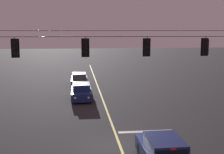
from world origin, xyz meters
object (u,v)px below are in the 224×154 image
(traffic_light_centre, at_px, (147,47))
(traffic_light_right_inner, at_px, (206,47))
(traffic_light_left_inner, at_px, (85,48))
(car_oncoming_lead, at_px, (81,92))
(car_oncoming_trailing, at_px, (79,80))
(car_waiting_near_lane, at_px, (164,153))
(traffic_light_leftmost, at_px, (15,48))

(traffic_light_centre, bearing_deg, traffic_light_right_inner, 0.00)
(traffic_light_left_inner, relative_size, car_oncoming_lead, 0.28)
(traffic_light_centre, xyz_separation_m, traffic_light_right_inner, (3.70, 0.00, 0.00))
(car_oncoming_trailing, bearing_deg, traffic_light_left_inner, -88.85)
(traffic_light_left_inner, height_order, car_waiting_near_lane, traffic_light_left_inner)
(traffic_light_leftmost, xyz_separation_m, traffic_light_right_inner, (11.50, 0.00, 0.00))
(traffic_light_right_inner, bearing_deg, traffic_light_centre, 180.00)
(traffic_light_left_inner, distance_m, traffic_light_centre, 3.73)
(traffic_light_left_inner, relative_size, traffic_light_centre, 1.00)
(traffic_light_centre, relative_size, traffic_light_right_inner, 1.00)
(traffic_light_right_inner, xyz_separation_m, car_oncoming_trailing, (-7.74, 15.55, -4.46))
(traffic_light_right_inner, bearing_deg, car_oncoming_lead, 130.76)
(traffic_light_right_inner, height_order, car_waiting_near_lane, traffic_light_right_inner)
(traffic_light_left_inner, bearing_deg, car_waiting_near_lane, -58.52)
(car_waiting_near_lane, bearing_deg, traffic_light_left_inner, 121.48)
(traffic_light_right_inner, xyz_separation_m, car_waiting_near_lane, (-4.12, -5.41, -4.46))
(traffic_light_right_inner, relative_size, car_oncoming_trailing, 0.28)
(traffic_light_left_inner, height_order, traffic_light_centre, same)
(traffic_light_left_inner, xyz_separation_m, traffic_light_centre, (3.73, 0.00, 0.00))
(traffic_light_leftmost, height_order, car_oncoming_lead, traffic_light_leftmost)
(traffic_light_leftmost, relative_size, traffic_light_left_inner, 1.00)
(traffic_light_leftmost, height_order, traffic_light_right_inner, same)
(car_waiting_near_lane, height_order, car_oncoming_lead, same)
(traffic_light_leftmost, distance_m, traffic_light_centre, 7.81)
(traffic_light_right_inner, height_order, car_oncoming_lead, traffic_light_right_inner)
(car_oncoming_trailing, bearing_deg, traffic_light_right_inner, -63.54)
(traffic_light_right_inner, bearing_deg, traffic_light_left_inner, 180.00)
(traffic_light_left_inner, distance_m, traffic_light_right_inner, 7.43)
(traffic_light_right_inner, relative_size, car_oncoming_lead, 0.28)
(traffic_light_leftmost, relative_size, traffic_light_centre, 1.00)
(traffic_light_right_inner, relative_size, car_waiting_near_lane, 0.28)
(car_oncoming_lead, xyz_separation_m, car_oncoming_trailing, (-0.14, 6.73, 0.00))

